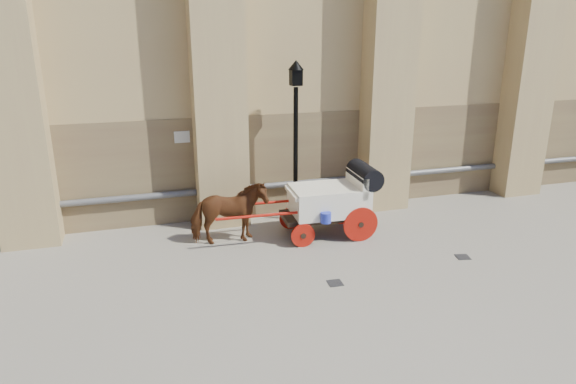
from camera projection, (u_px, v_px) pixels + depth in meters
name	position (u px, v px, depth m)	size (l,w,h in m)	color
ground	(294.00, 272.00, 11.80)	(90.00, 90.00, 0.00)	#6F685B
horse	(229.00, 213.00, 13.17)	(1.93, 0.88, 1.63)	brown
carriage	(334.00, 198.00, 13.69)	(4.40, 1.58, 1.91)	black
street_lamp	(296.00, 138.00, 14.26)	(0.43, 0.43, 4.55)	black
drain_grate_near	(335.00, 283.00, 11.29)	(0.32, 0.32, 0.01)	black
drain_grate_far	(463.00, 257.00, 12.57)	(0.32, 0.32, 0.01)	black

